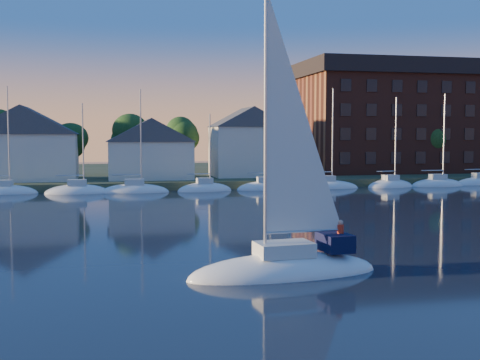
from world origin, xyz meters
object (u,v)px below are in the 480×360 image
object	(u,v)px
clubhouse_centre	(150,148)
hero_sailboat	(287,262)
condo_block	(396,117)
clubhouse_east	(248,141)
clubhouse_west	(25,142)

from	to	relation	value
clubhouse_centre	hero_sailboat	distance (m)	53.37
condo_block	hero_sailboat	bearing A→B (deg)	-121.16
clubhouse_centre	clubhouse_east	bearing A→B (deg)	8.13
clubhouse_centre	hero_sailboat	bearing A→B (deg)	-86.67
clubhouse_east	hero_sailboat	xyz separation A→B (m)	(-10.91, -55.09, -5.37)
clubhouse_west	clubhouse_centre	world-z (taller)	clubhouse_west
clubhouse_west	hero_sailboat	world-z (taller)	hero_sailboat
clubhouse_east	condo_block	distance (m)	26.94
hero_sailboat	clubhouse_east	bearing A→B (deg)	-105.99
clubhouse_east	clubhouse_west	bearing A→B (deg)	-178.09
clubhouse_east	hero_sailboat	size ratio (longest dim) A/B	0.68
clubhouse_west	clubhouse_east	world-z (taller)	clubhouse_east
clubhouse_east	clubhouse_centre	bearing A→B (deg)	-171.87
clubhouse_centre	clubhouse_east	size ratio (longest dim) A/B	1.10
clubhouse_west	clubhouse_centre	xyz separation A→B (m)	(16.00, -1.00, -0.80)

